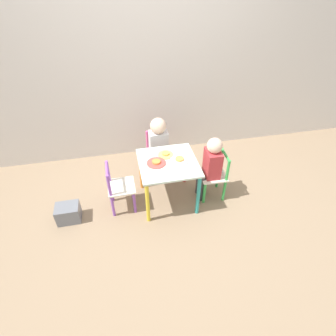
{
  "coord_description": "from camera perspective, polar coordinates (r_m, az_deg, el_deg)",
  "views": [
    {
      "loc": [
        -0.41,
        -1.95,
        2.0
      ],
      "look_at": [
        0.0,
        0.0,
        0.42
      ],
      "focal_mm": 28.0,
      "sensor_mm": 36.0,
      "label": 1
    }
  ],
  "objects": [
    {
      "name": "chair_pink",
      "position": [
        3.03,
        -2.16,
        3.13
      ],
      "size": [
        0.27,
        0.27,
        0.52
      ],
      "rotation": [
        0.0,
        0.0,
        0.03
      ],
      "color": "silver",
      "rests_on": "ground_plane"
    },
    {
      "name": "ground_plane",
      "position": [
        2.83,
        -0.0,
        -6.76
      ],
      "size": [
        6.0,
        6.0,
        0.0
      ],
      "primitive_type": "plane",
      "color": "#8C755B"
    },
    {
      "name": "plate_left",
      "position": [
        2.48,
        -2.57,
        1.18
      ],
      "size": [
        0.18,
        0.18,
        0.03
      ],
      "color": "#E54C47",
      "rests_on": "kids_table"
    },
    {
      "name": "chair_purple",
      "position": [
        2.62,
        -10.59,
        -4.33
      ],
      "size": [
        0.26,
        0.26,
        0.52
      ],
      "rotation": [
        0.0,
        0.0,
        -4.7
      ],
      "color": "silver",
      "rests_on": "ground_plane"
    },
    {
      "name": "child_right",
      "position": [
        2.63,
        9.23,
        0.91
      ],
      "size": [
        0.21,
        0.21,
        0.71
      ],
      "rotation": [
        0.0,
        0.0,
        -1.61
      ],
      "color": "#38383D",
      "rests_on": "ground_plane"
    },
    {
      "name": "plate_right",
      "position": [
        2.51,
        2.53,
        1.83
      ],
      "size": [
        0.18,
        0.18,
        0.03
      ],
      "color": "white",
      "rests_on": "kids_table"
    },
    {
      "name": "house_wall",
      "position": [
        3.06,
        -4.24,
        24.98
      ],
      "size": [
        6.0,
        0.06,
        2.6
      ],
      "color": "silver",
      "rests_on": "ground_plane"
    },
    {
      "name": "plate_back",
      "position": [
        2.58,
        -0.52,
        2.99
      ],
      "size": [
        0.15,
        0.15,
        0.03
      ],
      "color": "#EADB66",
      "rests_on": "kids_table"
    },
    {
      "name": "chair_green",
      "position": [
        2.75,
        10.13,
        -1.68
      ],
      "size": [
        0.27,
        0.27,
        0.52
      ],
      "rotation": [
        0.0,
        0.0,
        -1.61
      ],
      "color": "silver",
      "rests_on": "ground_plane"
    },
    {
      "name": "child_back",
      "position": [
        2.87,
        -2.01,
        5.54
      ],
      "size": [
        0.2,
        0.22,
        0.73
      ],
      "rotation": [
        0.0,
        0.0,
        0.03
      ],
      "color": "#4C608E",
      "rests_on": "ground_plane"
    },
    {
      "name": "kids_table",
      "position": [
        2.55,
        -0.0,
        -0.12
      ],
      "size": [
        0.56,
        0.56,
        0.5
      ],
      "color": "silver",
      "rests_on": "ground_plane"
    },
    {
      "name": "storage_bin",
      "position": [
        2.75,
        -20.87,
        -9.14
      ],
      "size": [
        0.22,
        0.17,
        0.18
      ],
      "color": "slate",
      "rests_on": "ground_plane"
    }
  ]
}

